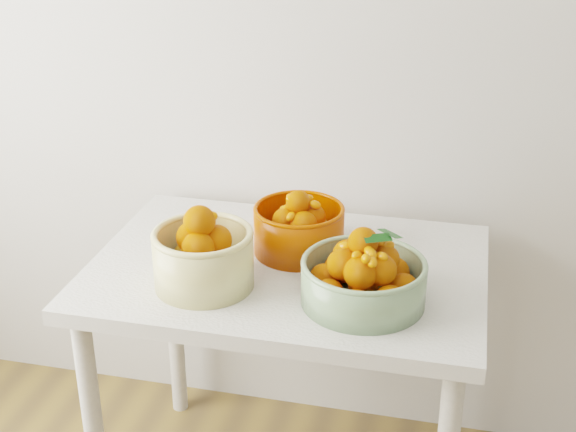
% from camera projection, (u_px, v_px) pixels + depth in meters
% --- Properties ---
extents(table, '(1.00, 0.70, 0.75)m').
position_uv_depth(table, '(287.00, 297.00, 2.09)').
color(table, silver).
rests_on(table, ground).
extents(bowl_cream, '(0.32, 0.32, 0.21)m').
position_uv_depth(bowl_cream, '(203.00, 256.00, 1.92)').
color(bowl_cream, '#DDCD88').
rests_on(bowl_cream, table).
extents(bowl_green, '(0.33, 0.33, 0.19)m').
position_uv_depth(bowl_green, '(363.00, 277.00, 1.85)').
color(bowl_green, gray).
rests_on(bowl_green, table).
extents(bowl_orange, '(0.31, 0.31, 0.17)m').
position_uv_depth(bowl_orange, '(299.00, 228.00, 2.09)').
color(bowl_orange, '#C13500').
rests_on(bowl_orange, table).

